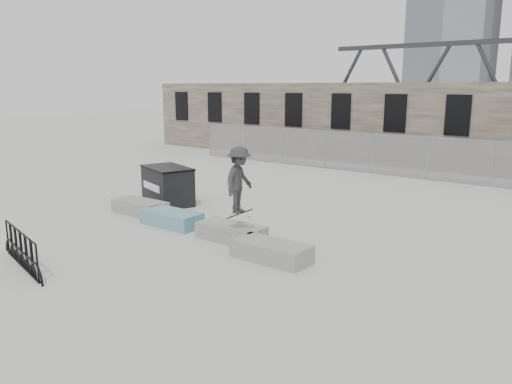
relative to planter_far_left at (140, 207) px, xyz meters
The scene contains 10 objects.
ground 2.90m from the planter_far_left, ahead, with size 120.00×120.00×0.00m, color #B4B4AF.
stone_wall 16.48m from the planter_far_left, 79.82° to the left, with size 36.00×2.58×4.50m.
chainlink_fence 12.72m from the planter_far_left, 76.84° to the left, with size 22.06×0.06×2.02m.
planter_far_left is the anchor object (origin of this frame).
planter_center_left 1.97m from the planter_far_left, 10.39° to the right, with size 2.00×0.90×0.47m.
planter_center_right 4.42m from the planter_far_left, ahead, with size 2.00×0.90×0.47m.
planter_offset 6.37m from the planter_far_left, ahead, with size 2.00×0.90×0.47m.
dumpster 1.72m from the planter_far_left, 102.92° to the left, with size 2.42×1.90×1.39m.
bike_rack 5.42m from the planter_far_left, 70.64° to the right, with size 3.07×0.78×0.90m.
skateboarder 5.15m from the planter_far_left, ahead, with size 0.88×1.28×2.02m.
Camera 1 is at (10.34, -10.61, 4.28)m, focal length 35.00 mm.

